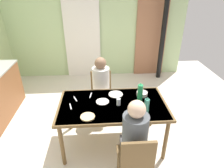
% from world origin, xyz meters
% --- Properties ---
extents(ground_plane, '(6.78, 6.78, 0.00)m').
position_xyz_m(ground_plane, '(0.00, 0.00, 0.00)').
color(ground_plane, silver).
extents(wall_back, '(4.70, 0.10, 2.89)m').
position_xyz_m(wall_back, '(0.00, 2.61, 1.45)').
color(wall_back, '#B3CF95').
rests_on(wall_back, ground_plane).
extents(door_wooden, '(0.80, 0.05, 2.00)m').
position_xyz_m(door_wooden, '(1.47, 2.53, 1.00)').
color(door_wooden, '#996345').
rests_on(door_wooden, ground_plane).
extents(stove_pipe_column, '(0.12, 0.12, 2.89)m').
position_xyz_m(stove_pipe_column, '(1.70, 2.26, 1.45)').
color(stove_pipe_column, black).
rests_on(stove_pipe_column, ground_plane).
extents(curtain_panel, '(0.90, 0.03, 2.43)m').
position_xyz_m(curtain_panel, '(-0.32, 2.51, 1.22)').
color(curtain_panel, white).
rests_on(curtain_panel, ground_plane).
extents(dining_table, '(1.58, 0.90, 0.75)m').
position_xyz_m(dining_table, '(0.27, -0.11, 0.68)').
color(dining_table, brown).
rests_on(dining_table, ground_plane).
extents(chair_near_diner, '(0.40, 0.40, 0.87)m').
position_xyz_m(chair_near_diner, '(0.47, -0.91, 0.50)').
color(chair_near_diner, brown).
rests_on(chair_near_diner, ground_plane).
extents(chair_far_diner, '(0.40, 0.40, 0.87)m').
position_xyz_m(chair_far_diner, '(0.11, 0.69, 0.50)').
color(chair_far_diner, brown).
rests_on(chair_far_diner, ground_plane).
extents(person_near_diner, '(0.30, 0.37, 0.77)m').
position_xyz_m(person_near_diner, '(0.47, -0.78, 0.78)').
color(person_near_diner, '#4A4A4C').
rests_on(person_near_diner, ground_plane).
extents(person_far_diner, '(0.30, 0.37, 0.77)m').
position_xyz_m(person_far_diner, '(0.11, 0.55, 0.78)').
color(person_far_diner, '#EFE5CE').
rests_on(person_far_diner, ground_plane).
extents(water_bottle_green_near, '(0.08, 0.08, 0.31)m').
position_xyz_m(water_bottle_green_near, '(0.67, -0.07, 0.89)').
color(water_bottle_green_near, '#2B9E59').
rests_on(water_bottle_green_near, dining_table).
extents(water_bottle_green_far, '(0.07, 0.07, 0.29)m').
position_xyz_m(water_bottle_green_far, '(0.68, -0.42, 0.88)').
color(water_bottle_green_far, '#388671').
rests_on(water_bottle_green_far, dining_table).
extents(serving_bowl_center, '(0.17, 0.17, 0.05)m').
position_xyz_m(serving_bowl_center, '(0.74, 0.10, 0.77)').
color(serving_bowl_center, silver).
rests_on(serving_bowl_center, dining_table).
extents(dinner_plate_near_left, '(0.22, 0.22, 0.01)m').
position_xyz_m(dinner_plate_near_left, '(0.33, 0.14, 0.75)').
color(dinner_plate_near_left, white).
rests_on(dinner_plate_near_left, dining_table).
extents(dinner_plate_near_right, '(0.19, 0.19, 0.01)m').
position_xyz_m(dinner_plate_near_right, '(0.12, -0.05, 0.75)').
color(dinner_plate_near_right, white).
rests_on(dinner_plate_near_right, dining_table).
extents(drinking_glass_by_near_diner, '(0.06, 0.06, 0.10)m').
position_xyz_m(drinking_glass_by_near_diner, '(0.35, -0.14, 0.80)').
color(drinking_glass_by_near_diner, silver).
rests_on(drinking_glass_by_near_diner, dining_table).
extents(drinking_glass_by_far_diner, '(0.06, 0.06, 0.09)m').
position_xyz_m(drinking_glass_by_far_diner, '(0.47, -0.40, 0.79)').
color(drinking_glass_by_far_diner, silver).
rests_on(drinking_glass_by_far_diner, dining_table).
extents(bread_plate_sliced, '(0.19, 0.19, 0.02)m').
position_xyz_m(bread_plate_sliced, '(-0.09, -0.41, 0.76)').
color(bread_plate_sliced, '#DBB77A').
rests_on(bread_plate_sliced, dining_table).
extents(cutlery_knife_near, '(0.05, 0.15, 0.00)m').
position_xyz_m(cutlery_knife_near, '(-0.34, -0.14, 0.75)').
color(cutlery_knife_near, silver).
rests_on(cutlery_knife_near, dining_table).
extents(cutlery_fork_near, '(0.07, 0.14, 0.00)m').
position_xyz_m(cutlery_fork_near, '(-0.29, 0.06, 0.75)').
color(cutlery_fork_near, silver).
rests_on(cutlery_fork_near, dining_table).
extents(cutlery_knife_far, '(0.04, 0.15, 0.00)m').
position_xyz_m(cutlery_knife_far, '(-0.06, 0.15, 0.75)').
color(cutlery_knife_far, silver).
rests_on(cutlery_knife_far, dining_table).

